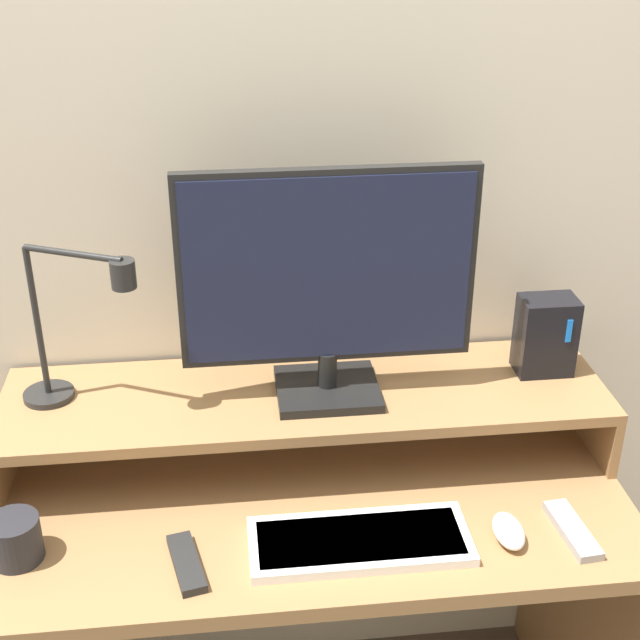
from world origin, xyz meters
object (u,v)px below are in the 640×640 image
at_px(remote_secondary, 572,530).
at_px(monitor, 328,281).
at_px(desk_lamp, 74,330).
at_px(keyboard, 360,541).
at_px(router_dock, 545,335).
at_px(mouse, 508,531).
at_px(remote_control, 186,563).
at_px(mug, 15,539).

bearing_deg(remote_secondary, monitor, 144.25).
distance_m(desk_lamp, keyboard, 0.63).
height_order(monitor, router_dock, monitor).
relative_size(mouse, remote_control, 0.64).
relative_size(keyboard, mouse, 4.03).
height_order(router_dock, keyboard, router_dock).
relative_size(mouse, remote_secondary, 0.61).
relative_size(desk_lamp, mouse, 3.33).
bearing_deg(monitor, desk_lamp, 178.53).
bearing_deg(keyboard, remote_control, -176.29).
distance_m(router_dock, keyboard, 0.56).
bearing_deg(remote_secondary, keyboard, 178.10).
relative_size(monitor, mug, 6.13).
relative_size(router_dock, keyboard, 0.42).
height_order(monitor, mouse, monitor).
relative_size(monitor, mouse, 5.71).
relative_size(keyboard, remote_secondary, 2.46).
xyz_separation_m(desk_lamp, mug, (-0.10, -0.25, -0.26)).
height_order(desk_lamp, remote_control, desk_lamp).
relative_size(monitor, router_dock, 3.39).
bearing_deg(monitor, remote_control, -132.83).
bearing_deg(mug, desk_lamp, 69.00).
distance_m(mouse, remote_control, 0.55).
xyz_separation_m(router_dock, mug, (-0.99, -0.27, -0.18)).
xyz_separation_m(mouse, remote_control, (-0.55, -0.01, -0.01)).
height_order(keyboard, remote_control, keyboard).
bearing_deg(remote_control, monitor, 47.17).
distance_m(keyboard, mug, 0.58).
bearing_deg(desk_lamp, remote_control, -58.46).
xyz_separation_m(keyboard, remote_secondary, (0.37, -0.01, -0.00)).
bearing_deg(keyboard, mug, 176.41).
distance_m(router_dock, remote_control, 0.81).
relative_size(monitor, remote_control, 3.66).
height_order(monitor, remote_secondary, monitor).
relative_size(mouse, mug, 1.07).
distance_m(monitor, desk_lamp, 0.46).
xyz_separation_m(keyboard, remote_control, (-0.29, -0.02, -0.00)).
relative_size(router_dock, mouse, 1.68).
bearing_deg(router_dock, desk_lamp, -178.50).
height_order(router_dock, mug, router_dock).
distance_m(monitor, remote_control, 0.54).
distance_m(keyboard, remote_secondary, 0.37).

